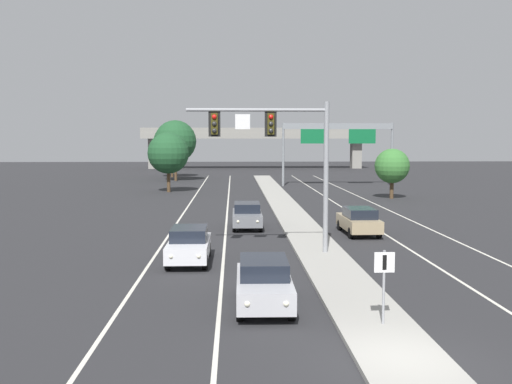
{
  "coord_description": "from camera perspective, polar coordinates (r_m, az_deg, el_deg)",
  "views": [
    {
      "loc": [
        -4.22,
        -13.98,
        5.59
      ],
      "look_at": [
        -3.2,
        12.32,
        3.2
      ],
      "focal_mm": 41.06,
      "sensor_mm": 36.0,
      "label": 1
    }
  ],
  "objects": [
    {
      "name": "median_sign_post",
      "position": [
        17.71,
        12.37,
        -8.01
      ],
      "size": [
        0.6,
        0.1,
        2.2
      ],
      "color": "gray",
      "rests_on": "median_island"
    },
    {
      "name": "median_island",
      "position": [
        32.73,
        5.24,
        -4.53
      ],
      "size": [
        2.4,
        110.0,
        0.15
      ],
      "primitive_type": "cube",
      "color": "#9E9B93",
      "rests_on": "ground"
    },
    {
      "name": "tree_far_right_a",
      "position": [
        56.25,
        13.12,
        2.47
      ],
      "size": [
        3.24,
        3.24,
        4.69
      ],
      "color": "#4C3823",
      "rests_on": "ground"
    },
    {
      "name": "lane_stripe_oncoming_center",
      "position": [
        39.38,
        -2.9,
        -2.97
      ],
      "size": [
        0.14,
        100.0,
        0.01
      ],
      "primitive_type": "cube",
      "color": "silver",
      "rests_on": "ground"
    },
    {
      "name": "edge_stripe_left",
      "position": [
        39.56,
        -7.7,
        -2.97
      ],
      "size": [
        0.14,
        100.0,
        0.01
      ],
      "primitive_type": "cube",
      "color": "silver",
      "rests_on": "ground"
    },
    {
      "name": "overpass_bridge",
      "position": [
        110.95,
        -0.05,
        5.29
      ],
      "size": [
        42.4,
        6.4,
        7.65
      ],
      "color": "gray",
      "rests_on": "ground"
    },
    {
      "name": "tree_far_left_c",
      "position": [
        78.86,
        -7.87,
        4.92
      ],
      "size": [
        5.59,
        5.59,
        8.08
      ],
      "color": "#4C3823",
      "rests_on": "ground"
    },
    {
      "name": "car_receding_tan",
      "position": [
        34.87,
        10.0,
        -2.75
      ],
      "size": [
        1.91,
        4.51,
        1.58
      ],
      "color": "tan",
      "rests_on": "ground"
    },
    {
      "name": "lane_stripe_receding_center",
      "position": [
        40.38,
        10.57,
        -2.85
      ],
      "size": [
        0.14,
        100.0,
        0.01
      ],
      "primitive_type": "cube",
      "color": "silver",
      "rests_on": "ground"
    },
    {
      "name": "ground_plane",
      "position": [
        15.64,
        14.15,
        -15.93
      ],
      "size": [
        260.0,
        260.0,
        0.0
      ],
      "primitive_type": "plane",
      "color": "#28282B"
    },
    {
      "name": "highway_sign_gantry",
      "position": [
        70.24,
        8.0,
        5.61
      ],
      "size": [
        13.28,
        0.42,
        7.5
      ],
      "color": "gray",
      "rests_on": "ground"
    },
    {
      "name": "edge_stripe_right",
      "position": [
        41.23,
        15.06,
        -2.78
      ],
      "size": [
        0.14,
        100.0,
        0.01
      ],
      "primitive_type": "cube",
      "color": "silver",
      "rests_on": "ground"
    },
    {
      "name": "tree_far_left_a",
      "position": [
        62.18,
        -8.55,
        3.76
      ],
      "size": [
        4.34,
        4.34,
        6.29
      ],
      "color": "#4C3823",
      "rests_on": "ground"
    },
    {
      "name": "car_oncoming_silver",
      "position": [
        19.77,
        0.77,
        -8.78
      ],
      "size": [
        1.87,
        4.49,
        1.58
      ],
      "color": "#B7B7BC",
      "rests_on": "ground"
    },
    {
      "name": "tree_far_left_b",
      "position": [
        86.66,
        -8.21,
        4.82
      ],
      "size": [
        5.39,
        5.39,
        7.81
      ],
      "color": "#4C3823",
      "rests_on": "ground"
    },
    {
      "name": "car_oncoming_white",
      "position": [
        26.8,
        -6.54,
        -5.1
      ],
      "size": [
        1.83,
        4.47,
        1.58
      ],
      "color": "silver",
      "rests_on": "ground"
    },
    {
      "name": "overhead_signal_mast",
      "position": [
        27.76,
        2.52,
        4.6
      ],
      "size": [
        6.74,
        0.44,
        7.2
      ],
      "color": "gray",
      "rests_on": "median_island"
    },
    {
      "name": "car_oncoming_grey",
      "position": [
        36.8,
        -0.88,
        -2.26
      ],
      "size": [
        1.84,
        4.48,
        1.58
      ],
      "color": "slate",
      "rests_on": "ground"
    }
  ]
}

